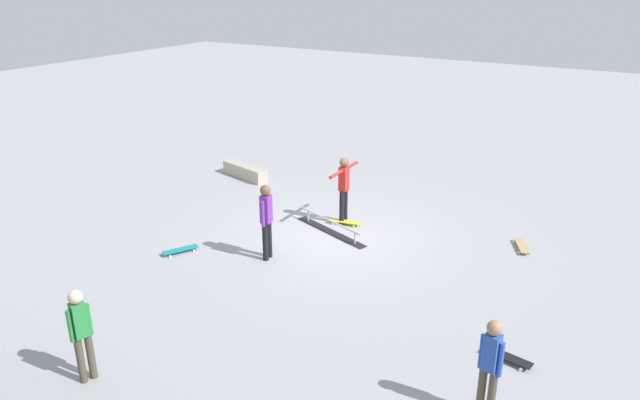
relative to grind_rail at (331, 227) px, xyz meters
The scene contains 11 objects.
ground_plane 0.24m from the grind_rail, 145.02° to the left, with size 60.00×60.00×0.00m, color #9E9EA3.
grind_rail is the anchor object (origin of this frame).
skate_ledge 4.76m from the grind_rail, 27.14° to the right, with size 1.68×0.38×0.39m, color #B2A893.
skater_main 1.09m from the grind_rail, 88.25° to the right, with size 0.23×1.37×1.70m.
skateboard_main 0.59m from the grind_rail, 96.37° to the right, with size 0.82×0.37×0.09m.
bystander_blue_shirt 6.68m from the grind_rail, 138.89° to the left, with size 0.36×0.22×1.56m.
bystander_purple_shirt 2.14m from the grind_rail, 75.38° to the left, with size 0.23×0.39×1.71m.
bystander_green_shirt 6.75m from the grind_rail, 85.87° to the left, with size 0.24×0.36×1.57m.
loose_skateboard_teal 3.56m from the grind_rail, 48.95° to the left, with size 0.56×0.80×0.09m.
loose_skateboard_black 5.76m from the grind_rail, 149.52° to the left, with size 0.82×0.36×0.09m.
loose_skateboard_natural 4.43m from the grind_rail, 161.14° to the right, with size 0.52×0.81×0.09m.
Camera 1 is at (-6.26, 11.21, 5.91)m, focal length 33.17 mm.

